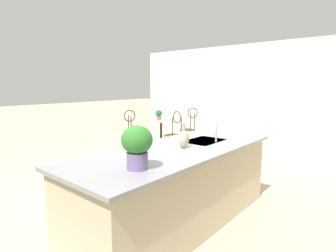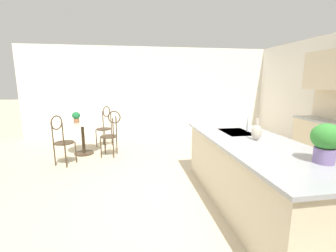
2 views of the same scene
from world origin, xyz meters
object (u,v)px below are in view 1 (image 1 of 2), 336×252
(bistro_table, at_px, (161,131))
(chair_near_window, at_px, (134,129))
(potted_plant_on_table, at_px, (159,114))
(chair_by_island, at_px, (174,131))
(potted_plant_counter_far, at_px, (137,144))
(vase_on_counter, at_px, (184,138))
(chair_toward_desk, at_px, (189,125))

(bistro_table, height_order, chair_near_window, chair_near_window)
(chair_near_window, xyz_separation_m, potted_plant_on_table, (-0.77, 0.13, 0.31))
(chair_by_island, height_order, potted_plant_counter_far, potted_plant_counter_far)
(bistro_table, bearing_deg, chair_by_island, 67.45)
(chair_near_window, height_order, chair_by_island, same)
(bistro_table, relative_size, potted_plant_counter_far, 2.09)
(bistro_table, xyz_separation_m, vase_on_counter, (2.70, 2.75, 0.58))
(chair_toward_desk, distance_m, potted_plant_on_table, 0.87)
(bistro_table, height_order, chair_toward_desk, chair_toward_desk)
(chair_toward_desk, bearing_deg, chair_near_window, -27.17)
(chair_toward_desk, relative_size, potted_plant_on_table, 4.16)
(chair_near_window, relative_size, vase_on_counter, 3.62)
(chair_near_window, relative_size, chair_toward_desk, 1.00)
(vase_on_counter, bearing_deg, chair_by_island, -139.31)
(bistro_table, bearing_deg, potted_plant_on_table, -112.30)
(potted_plant_counter_far, bearing_deg, bistro_table, -140.94)
(potted_plant_on_table, height_order, vase_on_counter, vase_on_counter)
(bistro_table, bearing_deg, potted_plant_counter_far, 39.06)
(potted_plant_on_table, bearing_deg, chair_toward_desk, 135.80)
(bistro_table, xyz_separation_m, chair_by_island, (0.27, 0.66, 0.13))
(potted_plant_on_table, relative_size, vase_on_counter, 0.87)
(chair_by_island, distance_m, potted_plant_on_table, 0.91)
(chair_toward_desk, distance_m, vase_on_counter, 4.09)
(chair_near_window, height_order, potted_plant_counter_far, potted_plant_counter_far)
(chair_near_window, distance_m, potted_plant_counter_far, 4.33)
(chair_near_window, bearing_deg, bistro_table, 160.24)
(chair_by_island, xyz_separation_m, chair_toward_desk, (-0.91, -0.22, 0.00))
(potted_plant_counter_far, relative_size, vase_on_counter, 1.33)
(chair_by_island, height_order, potted_plant_on_table, chair_by_island)
(bistro_table, height_order, vase_on_counter, vase_on_counter)
(bistro_table, distance_m, chair_toward_desk, 0.78)
(chair_near_window, height_order, chair_toward_desk, same)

